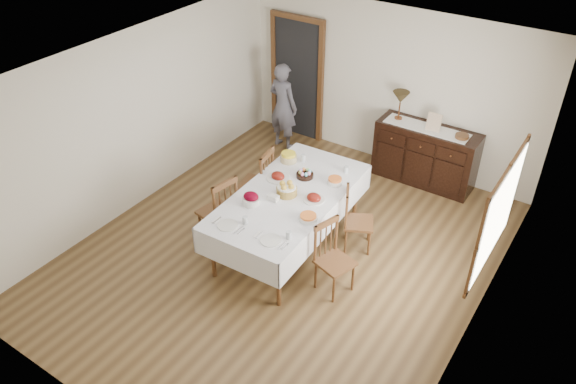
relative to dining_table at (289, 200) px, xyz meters
The scene contains 26 objects.
ground 0.77m from the dining_table, 76.07° to the right, with size 6.00×6.00×0.00m, color brown.
room_shell 0.93m from the dining_table, 113.35° to the left, with size 5.02×6.02×2.65m.
dining_table is the anchor object (origin of this frame).
chair_left_near 0.95m from the dining_table, 150.49° to the right, with size 0.51×0.51×1.05m.
chair_left_far 0.88m from the dining_table, 154.39° to the left, with size 0.51×0.51×1.06m.
chair_right_near 1.01m from the dining_table, 23.92° to the right, with size 0.50×0.50×0.96m.
chair_right_far 0.92m from the dining_table, 30.62° to the left, with size 0.52×0.52×0.92m.
sideboard 2.69m from the dining_table, 70.43° to the left, with size 1.58×0.57×0.95m.
person 2.73m from the dining_table, 125.63° to the left, with size 0.51×0.33×1.63m, color #585763.
bread_basket 0.17m from the dining_table, 157.05° to the right, with size 0.27×0.27×0.18m.
egg_basket 0.49m from the dining_table, 96.40° to the left, with size 0.24×0.24×0.11m.
ham_platter_a 0.43m from the dining_table, 145.13° to the left, with size 0.32×0.32×0.11m.
ham_platter_b 0.36m from the dining_table, 12.02° to the left, with size 0.28×0.28×0.11m.
beet_bowl 0.55m from the dining_table, 123.54° to the right, with size 0.23×0.23×0.16m.
carrot_bowl 0.67m from the dining_table, 55.93° to the left, with size 0.20×0.20×0.09m.
pineapple_bowl 0.84m from the dining_table, 124.01° to the left, with size 0.23×0.23×0.14m.
casserole_dish 0.60m from the dining_table, 33.09° to the right, with size 0.23×0.23×0.07m.
butter_dish 0.27m from the dining_table, 115.48° to the right, with size 0.14×0.09×0.07m.
setting_left 0.93m from the dining_table, 102.85° to the right, with size 0.42×0.31×0.10m.
setting_right 0.94m from the dining_table, 65.54° to the right, with size 0.42×0.31×0.10m.
glass_far_a 0.85m from the dining_table, 109.72° to the left, with size 0.07×0.07×0.11m.
glass_far_b 0.96m from the dining_table, 67.69° to the left, with size 0.07×0.07×0.10m.
runner 2.64m from the dining_table, 70.90° to the left, with size 1.30×0.35×0.01m.
table_lamp 2.62m from the dining_table, 81.71° to the left, with size 0.26×0.26×0.46m.
picture_frame 2.68m from the dining_table, 68.76° to the left, with size 0.22×0.08×0.28m.
deco_bowl 2.86m from the dining_table, 60.40° to the left, with size 0.20×0.20×0.06m.
Camera 1 is at (3.24, -4.77, 4.99)m, focal length 35.00 mm.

